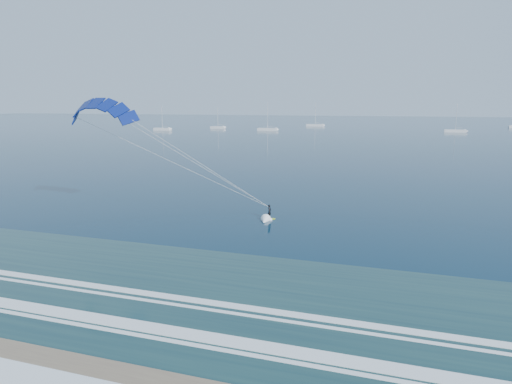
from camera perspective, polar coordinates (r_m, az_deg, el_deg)
The scene contains 7 objects.
ground at distance 23.46m, azimuth -22.00°, elevation -21.27°, with size 900.00×900.00×0.00m, color #072D3F.
kitesurfer_rig at distance 47.65m, azimuth -9.05°, elevation 4.45°, with size 21.92×9.13×13.84m.
sailboat_0 at distance 215.30m, azimuth -11.60°, elevation 7.72°, with size 8.28×2.40×11.32m.
sailboat_1 at distance 226.94m, azimuth -4.78°, elevation 8.06°, with size 7.32×2.40×10.24m.
sailboat_2 at distance 251.45m, azimuth 7.41°, elevation 8.29°, with size 9.49×2.40×12.68m.
sailboat_3 at distance 215.01m, azimuth 23.64°, elevation 7.02°, with size 8.85×2.40×12.26m.
sailboat_7 at distance 209.71m, azimuth 1.46°, elevation 7.86°, with size 9.26×2.40×12.95m.
Camera 1 is at (13.44, -14.85, 12.23)m, focal length 32.00 mm.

